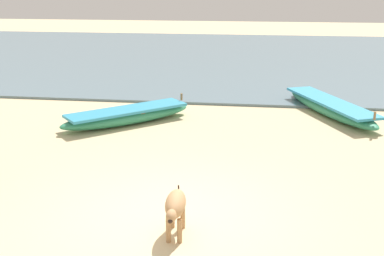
{
  "coord_description": "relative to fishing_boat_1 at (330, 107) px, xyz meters",
  "views": [
    {
      "loc": [
        1.3,
        -7.0,
        3.71
      ],
      "look_at": [
        -0.08,
        3.01,
        0.6
      ],
      "focal_mm": 44.74,
      "sensor_mm": 36.0,
      "label": 1
    }
  ],
  "objects": [
    {
      "name": "ground",
      "position": [
        -3.43,
        -6.8,
        -0.23
      ],
      "size": [
        80.0,
        80.0,
        0.0
      ],
      "primitive_type": "plane",
      "color": "beige"
    },
    {
      "name": "sea_water",
      "position": [
        -3.43,
        10.61,
        -0.19
      ],
      "size": [
        60.0,
        20.0,
        0.08
      ],
      "primitive_type": "cube",
      "color": "slate",
      "rests_on": "ground"
    },
    {
      "name": "fishing_boat_1",
      "position": [
        0.0,
        0.0,
        0.0
      ],
      "size": [
        2.54,
        4.37,
        0.61
      ],
      "rotation": [
        0.0,
        0.0,
        5.12
      ],
      "color": "#338C66",
      "rests_on": "ground"
    },
    {
      "name": "fishing_boat_3",
      "position": [
        -5.56,
        -1.69,
        0.0
      ],
      "size": [
        3.38,
        3.17,
        0.61
      ],
      "rotation": [
        0.0,
        0.0,
        0.74
      ],
      "color": "#338C66",
      "rests_on": "ground"
    },
    {
      "name": "calf_near_tan",
      "position": [
        -3.26,
        -7.42,
        0.27
      ],
      "size": [
        0.34,
        1.06,
        0.69
      ],
      "rotation": [
        0.0,
        0.0,
        4.76
      ],
      "color": "tan",
      "rests_on": "ground"
    }
  ]
}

